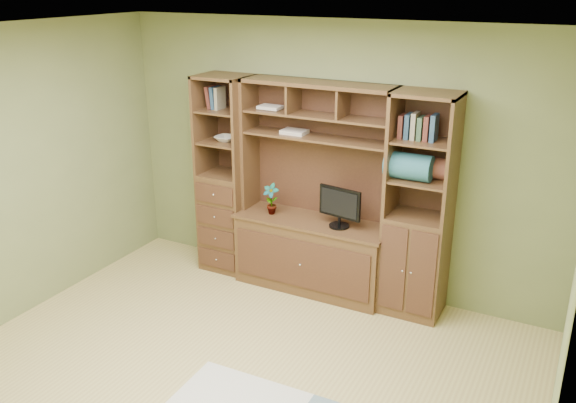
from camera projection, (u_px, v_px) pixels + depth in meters
The scene contains 10 objects.
room at pixel (217, 229), 4.22m from camera, with size 4.60×4.10×2.64m.
center_hutch at pixel (312, 191), 5.80m from camera, with size 1.54×0.53×2.05m, color #50321C.
left_tower at pixel (226, 175), 6.26m from camera, with size 0.50×0.45×2.05m, color #50321C.
right_tower at pixel (419, 208), 5.39m from camera, with size 0.55×0.45×2.05m, color #50321C.
monitor at pixel (340, 200), 5.65m from camera, with size 0.44×0.19×0.53m, color black.
orchid at pixel (271, 199), 6.00m from camera, with size 0.16×0.11×0.31m, color #984833.
magazines at pixel (294, 132), 5.79m from camera, with size 0.24×0.17×0.04m, color #BCADA0.
bowl at pixel (226, 139), 6.12m from camera, with size 0.21×0.21×0.05m, color beige.
blanket_teal at pixel (409, 166), 5.26m from camera, with size 0.40×0.23×0.23m, color #285E6B.
blanket_red at pixel (430, 167), 5.31m from camera, with size 0.33×0.18×0.18m, color brown.
Camera 1 is at (2.23, -3.23, 2.95)m, focal length 38.00 mm.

